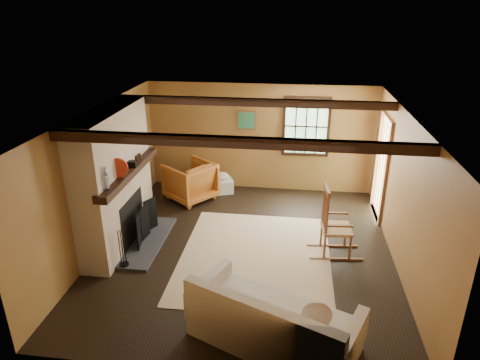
% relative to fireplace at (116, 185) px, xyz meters
% --- Properties ---
extents(ground, '(5.50, 5.50, 0.00)m').
position_rel_fireplace_xyz_m(ground, '(2.23, 0.00, -1.10)').
color(ground, black).
rests_on(ground, ground).
extents(room_envelope, '(5.02, 5.52, 2.44)m').
position_rel_fireplace_xyz_m(room_envelope, '(2.45, 0.26, 0.53)').
color(room_envelope, '#966335').
rests_on(room_envelope, ground).
extents(fireplace, '(1.02, 2.30, 2.40)m').
position_rel_fireplace_xyz_m(fireplace, '(0.00, 0.00, 0.00)').
color(fireplace, '#AB6942').
rests_on(fireplace, ground).
extents(rug, '(2.50, 3.00, 0.01)m').
position_rel_fireplace_xyz_m(rug, '(2.43, -0.20, -1.10)').
color(rug, tan).
rests_on(rug, ground).
extents(rocking_chair, '(0.93, 0.54, 1.23)m').
position_rel_fireplace_xyz_m(rocking_chair, '(3.71, 0.09, -0.59)').
color(rocking_chair, tan).
rests_on(rocking_chair, ground).
extents(sofa, '(2.28, 1.68, 0.84)m').
position_rel_fireplace_xyz_m(sofa, '(2.82, -2.18, -0.80)').
color(sofa, white).
rests_on(sofa, ground).
extents(firewood_pile, '(0.71, 0.13, 0.26)m').
position_rel_fireplace_xyz_m(firewood_pile, '(0.43, 2.48, -0.98)').
color(firewood_pile, brown).
rests_on(firewood_pile, ground).
extents(laundry_basket, '(0.60, 0.53, 0.30)m').
position_rel_fireplace_xyz_m(laundry_basket, '(1.40, 2.38, -0.95)').
color(laundry_basket, silver).
rests_on(laundry_basket, ground).
extents(basket_pillow, '(0.41, 0.36, 0.18)m').
position_rel_fireplace_xyz_m(basket_pillow, '(1.40, 2.38, -0.72)').
color(basket_pillow, white).
rests_on(basket_pillow, laundry_basket).
extents(armchair, '(1.28, 1.28, 0.84)m').
position_rel_fireplace_xyz_m(armchair, '(0.80, 1.92, -0.68)').
color(armchair, '#BF6026').
rests_on(armchair, ground).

